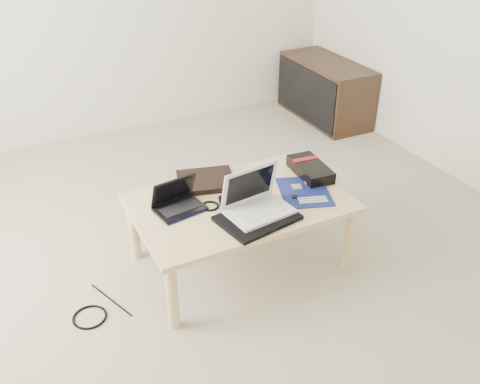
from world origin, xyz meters
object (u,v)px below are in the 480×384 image
coffee_table (240,209)px  media_cabinet (324,90)px  netbook (178,203)px  gpu_box (310,169)px  white_laptop (256,202)px

coffee_table → media_cabinet: bearing=43.7°
netbook → gpu_box: size_ratio=0.83×
coffee_table → white_laptop: white_laptop is taller
media_cabinet → white_laptop: (-1.55, -1.64, 0.22)m
netbook → coffee_table: bearing=-12.8°
coffee_table → white_laptop: bearing=-82.9°
gpu_box → white_laptop: bearing=-154.9°
media_cabinet → gpu_box: size_ratio=2.83×
white_laptop → gpu_box: size_ratio=1.07×
netbook → gpu_box: netbook is taller
netbook → white_laptop: bearing=-32.6°
media_cabinet → white_laptop: white_laptop is taller
gpu_box → coffee_table: bearing=-171.0°
coffee_table → media_cabinet: media_cabinet is taller
coffee_table → media_cabinet: (1.57, 1.50, -0.10)m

